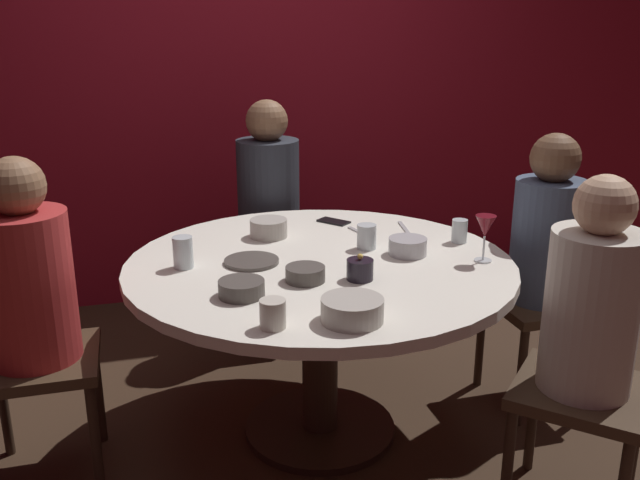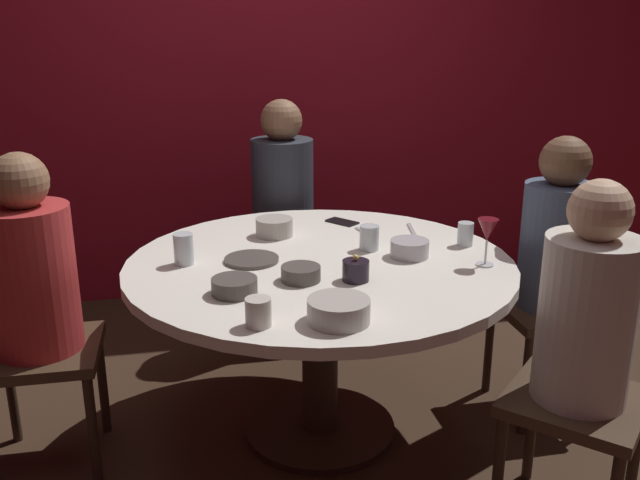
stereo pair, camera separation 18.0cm
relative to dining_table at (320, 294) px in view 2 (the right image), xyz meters
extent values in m
plane|color=#382619|center=(0.00, 0.00, -0.59)|extent=(8.00, 8.00, 0.00)
cube|color=maroon|center=(0.00, 1.64, 0.71)|extent=(6.00, 0.10, 2.60)
cylinder|color=silver|center=(0.00, 0.00, 0.12)|extent=(1.45, 1.45, 0.04)
cylinder|color=#332319|center=(0.00, 0.00, -0.25)|extent=(0.14, 0.14, 0.69)
cylinder|color=#2D2116|center=(0.00, 0.00, -0.58)|extent=(0.60, 0.60, 0.03)
cube|color=#3F2D1E|center=(-1.01, 0.00, -0.14)|extent=(0.40, 0.40, 0.04)
cylinder|color=#B22D2D|center=(-1.01, 0.00, 0.14)|extent=(0.30, 0.30, 0.52)
sphere|color=#8C6647|center=(-1.01, 0.00, 0.48)|extent=(0.19, 0.19, 0.19)
cylinder|color=#332319|center=(-0.84, -0.17, -0.38)|extent=(0.04, 0.04, 0.43)
cylinder|color=#332319|center=(-1.18, 0.17, -0.38)|extent=(0.04, 0.04, 0.43)
cylinder|color=#332319|center=(-0.84, 0.17, -0.38)|extent=(0.04, 0.04, 0.43)
cube|color=#3F2D1E|center=(0.00, 0.97, -0.14)|extent=(0.40, 0.40, 0.04)
cylinder|color=#2D333D|center=(0.00, 0.97, 0.15)|extent=(0.31, 0.31, 0.56)
sphere|color=#8C6647|center=(0.00, 0.97, 0.52)|extent=(0.21, 0.21, 0.21)
cylinder|color=#332319|center=(-0.17, 1.14, -0.38)|extent=(0.04, 0.04, 0.43)
cylinder|color=#332319|center=(-0.17, 0.80, -0.38)|extent=(0.04, 0.04, 0.43)
cylinder|color=#332319|center=(0.17, 1.14, -0.38)|extent=(0.04, 0.04, 0.43)
cylinder|color=#332319|center=(0.17, 0.80, -0.38)|extent=(0.04, 0.04, 0.43)
cube|color=#3F2D1E|center=(0.96, 0.00, -0.14)|extent=(0.40, 0.40, 0.04)
cylinder|color=#475670|center=(0.96, 0.00, 0.13)|extent=(0.29, 0.29, 0.51)
sphere|color=brown|center=(0.96, 0.00, 0.47)|extent=(0.20, 0.20, 0.20)
cylinder|color=#332319|center=(1.13, 0.17, -0.38)|extent=(0.04, 0.04, 0.43)
cylinder|color=#332319|center=(0.79, 0.17, -0.38)|extent=(0.04, 0.04, 0.43)
cylinder|color=#332319|center=(1.13, -0.17, -0.38)|extent=(0.04, 0.04, 0.43)
cylinder|color=#332319|center=(0.79, -0.17, -0.38)|extent=(0.04, 0.04, 0.43)
cube|color=#3F2D1E|center=(0.68, -0.68, -0.14)|extent=(0.57, 0.57, 0.04)
cylinder|color=beige|center=(0.68, -0.68, 0.13)|extent=(0.40, 0.40, 0.52)
sphere|color=tan|center=(0.68, -0.68, 0.47)|extent=(0.18, 0.18, 0.18)
cylinder|color=#332319|center=(0.92, -0.68, -0.38)|extent=(0.04, 0.04, 0.43)
cylinder|color=#332319|center=(0.68, -0.44, -0.38)|extent=(0.04, 0.04, 0.43)
cylinder|color=#332319|center=(0.44, -0.68, -0.38)|extent=(0.04, 0.04, 0.43)
cylinder|color=black|center=(0.08, -0.23, 0.17)|extent=(0.09, 0.09, 0.07)
sphere|color=#F9D159|center=(0.08, -0.23, 0.22)|extent=(0.02, 0.02, 0.02)
cylinder|color=silver|center=(0.58, -0.17, 0.14)|extent=(0.06, 0.06, 0.01)
cylinder|color=silver|center=(0.58, -0.17, 0.19)|extent=(0.01, 0.01, 0.09)
cone|color=maroon|center=(0.58, -0.17, 0.27)|extent=(0.08, 0.08, 0.08)
cylinder|color=#4C4742|center=(-0.25, 0.04, 0.14)|extent=(0.20, 0.20, 0.01)
cube|color=black|center=(0.19, 0.47, 0.14)|extent=(0.14, 0.15, 0.01)
cylinder|color=#B7B7BC|center=(0.34, -0.02, 0.17)|extent=(0.15, 0.15, 0.07)
cylinder|color=#4C4742|center=(-0.34, -0.27, 0.16)|extent=(0.15, 0.15, 0.05)
cylinder|color=#B2ADA3|center=(-0.05, -0.55, 0.17)|extent=(0.19, 0.19, 0.07)
cylinder|color=#4C4742|center=(-0.11, -0.19, 0.16)|extent=(0.14, 0.14, 0.05)
cylinder|color=#B2ADA3|center=(-0.13, 0.34, 0.17)|extent=(0.15, 0.15, 0.07)
cylinder|color=silver|center=(0.60, 0.07, 0.18)|extent=(0.06, 0.06, 0.09)
cylinder|color=silver|center=(-0.50, 0.06, 0.19)|extent=(0.07, 0.07, 0.12)
cylinder|color=silver|center=(0.21, 0.09, 0.18)|extent=(0.08, 0.08, 0.10)
cylinder|color=beige|center=(-0.29, -0.53, 0.18)|extent=(0.08, 0.08, 0.09)
cube|color=#B7B7BC|center=(0.46, 0.30, 0.14)|extent=(0.05, 0.18, 0.01)
cube|color=#B7B7BC|center=(0.25, 0.29, 0.14)|extent=(0.06, 0.18, 0.01)
camera|label=1|loc=(-0.65, -2.34, 0.99)|focal=38.84mm
camera|label=2|loc=(-0.47, -2.38, 0.99)|focal=38.84mm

